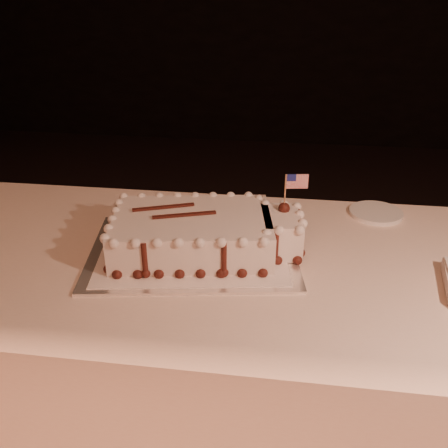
# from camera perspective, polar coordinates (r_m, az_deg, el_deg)

# --- Properties ---
(banquet_table) EXTENTS (2.40, 0.80, 0.75)m
(banquet_table) POSITION_cam_1_polar(r_m,az_deg,el_deg) (1.47, 7.31, -17.11)
(banquet_table) COLOR #FFDBC5
(banquet_table) RESTS_ON ground
(cake_board) EXTENTS (0.57, 0.47, 0.01)m
(cake_board) POSITION_cam_1_polar(r_m,az_deg,el_deg) (1.28, -3.56, -3.07)
(cake_board) COLOR white
(cake_board) RESTS_ON banquet_table
(doily) EXTENTS (0.51, 0.42, 0.00)m
(doily) POSITION_cam_1_polar(r_m,az_deg,el_deg) (1.28, -3.56, -2.88)
(doily) COLOR white
(doily) RESTS_ON cake_board
(sheet_cake) EXTENTS (0.50, 0.33, 0.19)m
(sheet_cake) POSITION_cam_1_polar(r_m,az_deg,el_deg) (1.25, -2.37, -0.98)
(sheet_cake) COLOR white
(sheet_cake) RESTS_ON doily
(side_plate) EXTENTS (0.15, 0.15, 0.01)m
(side_plate) POSITION_cam_1_polar(r_m,az_deg,el_deg) (1.54, 16.97, 1.22)
(side_plate) COLOR white
(side_plate) RESTS_ON banquet_table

